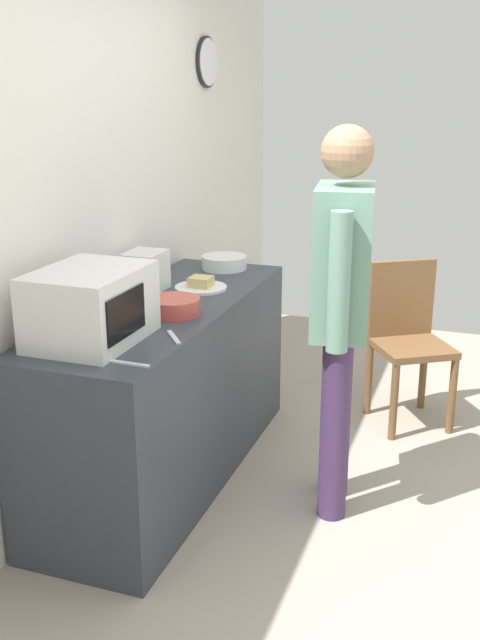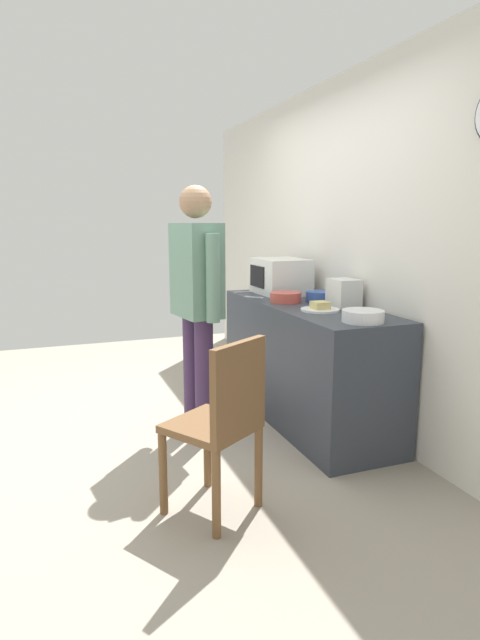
% 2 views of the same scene
% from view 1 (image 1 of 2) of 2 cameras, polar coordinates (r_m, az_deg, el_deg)
% --- Properties ---
extents(ground_plane, '(6.00, 6.00, 0.00)m').
position_cam_1_polar(ground_plane, '(3.47, 12.79, -16.01)').
color(ground_plane, '#9E9384').
extents(back_wall, '(5.40, 0.13, 2.60)m').
position_cam_1_polar(back_wall, '(3.48, -12.89, 7.39)').
color(back_wall, silver).
rests_on(back_wall, ground_plane).
extents(kitchen_counter, '(1.86, 0.62, 0.90)m').
position_cam_1_polar(kitchen_counter, '(3.68, -5.60, -5.53)').
color(kitchen_counter, '#333842').
rests_on(kitchen_counter, ground_plane).
extents(microwave, '(0.50, 0.39, 0.30)m').
position_cam_1_polar(microwave, '(3.03, -11.49, 1.10)').
color(microwave, silver).
rests_on(microwave, kitchen_counter).
extents(sandwich_plate, '(0.27, 0.27, 0.07)m').
position_cam_1_polar(sandwich_plate, '(3.78, -3.06, 2.68)').
color(sandwich_plate, white).
rests_on(sandwich_plate, kitchen_counter).
extents(salad_bowl, '(0.21, 0.21, 0.08)m').
position_cam_1_polar(salad_bowl, '(3.53, -8.36, 1.82)').
color(salad_bowl, '#33519E').
rests_on(salad_bowl, kitchen_counter).
extents(cereal_bowl, '(0.24, 0.24, 0.08)m').
position_cam_1_polar(cereal_bowl, '(3.36, -5.13, 1.07)').
color(cereal_bowl, '#C64C42').
rests_on(cereal_bowl, kitchen_counter).
extents(mixing_bowl, '(0.26, 0.26, 0.07)m').
position_cam_1_polar(mixing_bowl, '(4.20, -1.23, 4.49)').
color(mixing_bowl, white).
rests_on(mixing_bowl, kitchen_counter).
extents(toaster, '(0.22, 0.18, 0.20)m').
position_cam_1_polar(toaster, '(3.76, -7.35, 3.77)').
color(toaster, silver).
rests_on(toaster, kitchen_counter).
extents(fork_utensil, '(0.02, 0.17, 0.01)m').
position_cam_1_polar(fork_utensil, '(2.79, -8.60, -3.36)').
color(fork_utensil, silver).
rests_on(fork_utensil, kitchen_counter).
extents(spoon_utensil, '(0.15, 0.12, 0.01)m').
position_cam_1_polar(spoon_utensil, '(3.05, -5.16, -1.34)').
color(spoon_utensil, silver).
rests_on(spoon_utensil, kitchen_counter).
extents(person_standing, '(0.58, 0.30, 1.75)m').
position_cam_1_polar(person_standing, '(3.23, 7.84, 1.85)').
color(person_standing, '#402A4F').
rests_on(person_standing, ground_plane).
extents(wooden_chair, '(0.55, 0.55, 0.94)m').
position_cam_1_polar(wooden_chair, '(4.37, 12.81, -1.11)').
color(wooden_chair, brown).
rests_on(wooden_chair, ground_plane).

